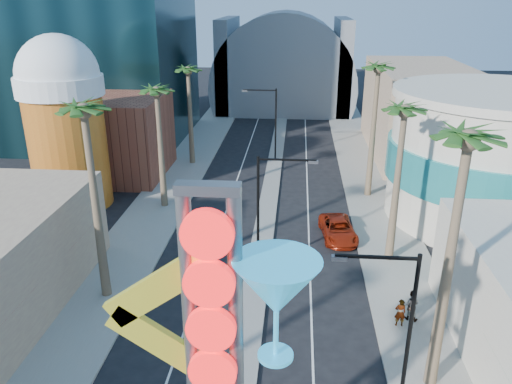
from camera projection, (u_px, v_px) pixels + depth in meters
name	position (u px, v px, depth m)	size (l,w,h in m)	color
sidewalk_west	(173.00, 185.00, 48.32)	(5.00, 100.00, 0.15)	gray
sidewalk_east	(371.00, 191.00, 46.83)	(5.00, 100.00, 0.15)	gray
median	(272.00, 178.00, 50.36)	(1.60, 84.00, 0.15)	gray
brick_filler_west	(114.00, 136.00, 50.17)	(10.00, 10.00, 8.00)	brown
filler_east	(418.00, 111.00, 56.56)	(10.00, 20.00, 10.00)	#A27D68
beer_mug	(64.00, 117.00, 41.42)	(7.00, 7.00, 14.50)	#BB4D19
turquoise_building	(494.00, 157.00, 39.63)	(16.60, 16.60, 10.60)	beige
canopy	(284.00, 81.00, 80.31)	(22.00, 16.00, 22.00)	slate
neon_sign	(240.00, 346.00, 15.17)	(6.53, 2.60, 12.55)	gray
streetlight_0	(267.00, 203.00, 31.87)	(3.79, 0.25, 8.00)	black
streetlight_1	(271.00, 117.00, 54.20)	(3.79, 0.25, 8.00)	black
streetlight_2	(399.00, 323.00, 20.28)	(3.45, 0.25, 8.00)	black
palm_1	(85.00, 124.00, 26.73)	(2.40, 2.40, 12.70)	brown
palm_2	(157.00, 99.00, 40.19)	(2.40, 2.40, 11.20)	brown
palm_3	(188.00, 76.00, 51.31)	(2.40, 2.40, 11.20)	brown
palm_5	(466.00, 158.00, 19.59)	(2.40, 2.40, 13.20)	brown
palm_6	(404.00, 121.00, 31.20)	(2.40, 2.40, 11.70)	brown
palm_7	(378.00, 77.00, 42.00)	(2.40, 2.40, 12.70)	brown
red_pickup	(338.00, 229.00, 37.78)	(2.38, 5.16, 1.44)	maroon
pedestrian_a	(400.00, 313.00, 27.41)	(0.61, 0.40, 1.68)	gray
pedestrian_b	(411.00, 305.00, 27.93)	(0.90, 0.70, 1.85)	gray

